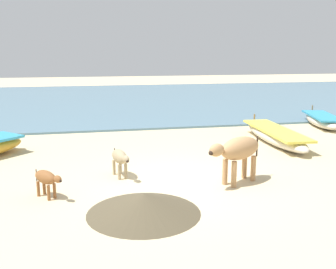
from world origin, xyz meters
TOP-DOWN VIEW (x-y plane):
  - ground at (0.00, 0.00)m, footprint 80.00×80.00m
  - sea_water at (0.00, 16.13)m, footprint 60.00×20.00m
  - fishing_boat_3 at (7.24, 5.48)m, footprint 1.74×3.19m
  - fishing_boat_5 at (4.01, 3.21)m, footprint 1.20×4.24m
  - cow_adult_tan at (1.27, -0.31)m, footprint 1.55×1.06m
  - calf_near_brown at (-2.89, -0.35)m, footprint 0.67×0.78m
  - calf_far_dun at (-1.30, 0.68)m, footprint 0.44×1.00m
  - debris_pile_0 at (-1.07, -1.54)m, footprint 2.69×2.69m

SIDE VIEW (x-z plane):
  - ground at x=0.00m, z-range 0.00..0.00m
  - sea_water at x=0.00m, z-range 0.00..0.08m
  - debris_pile_0 at x=-1.07m, z-range 0.00..0.38m
  - fishing_boat_5 at x=4.01m, z-range -0.08..0.58m
  - fishing_boat_3 at x=7.24m, z-range -0.08..0.58m
  - calf_near_brown at x=-2.89m, z-range 0.13..0.70m
  - calf_far_dun at x=-1.30m, z-range 0.14..0.80m
  - cow_adult_tan at x=1.27m, z-range 0.23..1.30m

